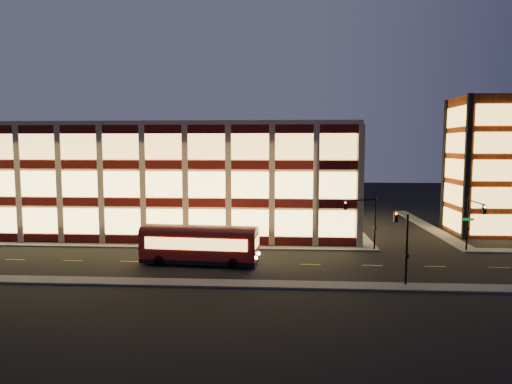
{
  "coord_description": "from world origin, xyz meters",
  "views": [
    {
      "loc": [
        13.51,
        -49.98,
        11.44
      ],
      "look_at": [
        9.78,
        8.0,
        5.73
      ],
      "focal_mm": 32.0,
      "sensor_mm": 36.0,
      "label": 1
    }
  ],
  "objects": [
    {
      "name": "sidewalk_near",
      "position": [
        0.0,
        -13.0,
        0.07
      ],
      "size": [
        100.0,
        2.0,
        0.15
      ],
      "primitive_type": "cube",
      "color": "#514F4C",
      "rests_on": "ground"
    },
    {
      "name": "traffic_signal_far",
      "position": [
        22.21,
        0.24,
        4.11
      ],
      "size": [
        3.79,
        1.87,
        6.0
      ],
      "color": "black",
      "rests_on": "ground"
    },
    {
      "name": "traffic_signal_near",
      "position": [
        23.5,
        -11.03,
        4.13
      ],
      "size": [
        0.32,
        4.45,
        6.0
      ],
      "color": "black",
      "rests_on": "ground"
    },
    {
      "name": "sidewalk_office_east",
      "position": [
        23.0,
        17.0,
        0.07
      ],
      "size": [
        2.0,
        30.0,
        0.15
      ],
      "primitive_type": "cube",
      "color": "#514F4C",
      "rests_on": "ground"
    },
    {
      "name": "sidewalk_tower_west",
      "position": [
        34.0,
        17.0,
        0.07
      ],
      "size": [
        2.0,
        30.0,
        0.15
      ],
      "primitive_type": "cube",
      "color": "#514F4C",
      "rests_on": "ground"
    },
    {
      "name": "office_building",
      "position": [
        -2.91,
        16.91,
        7.25
      ],
      "size": [
        50.45,
        30.45,
        14.5
      ],
      "color": "tan",
      "rests_on": "ground"
    },
    {
      "name": "trolley_bus",
      "position": [
        5.13,
        -6.43,
        2.14
      ],
      "size": [
        11.59,
        3.76,
        3.86
      ],
      "rotation": [
        0.0,
        0.0,
        -0.08
      ],
      "color": "maroon",
      "rests_on": "ground"
    },
    {
      "name": "traffic_signal_right",
      "position": [
        33.5,
        -0.62,
        4.1
      ],
      "size": [
        1.2,
        4.37,
        6.0
      ],
      "color": "black",
      "rests_on": "ground"
    },
    {
      "name": "sidewalk_office_south",
      "position": [
        -3.0,
        1.0,
        0.07
      ],
      "size": [
        54.0,
        2.0,
        0.15
      ],
      "primitive_type": "cube",
      "color": "#514F4C",
      "rests_on": "ground"
    },
    {
      "name": "stair_tower",
      "position": [
        39.95,
        11.95,
        8.99
      ],
      "size": [
        8.6,
        8.6,
        18.0
      ],
      "color": "#8C3814",
      "rests_on": "ground"
    },
    {
      "name": "ground",
      "position": [
        0.0,
        0.0,
        0.0
      ],
      "size": [
        200.0,
        200.0,
        0.0
      ],
      "primitive_type": "plane",
      "color": "black",
      "rests_on": "ground"
    }
  ]
}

